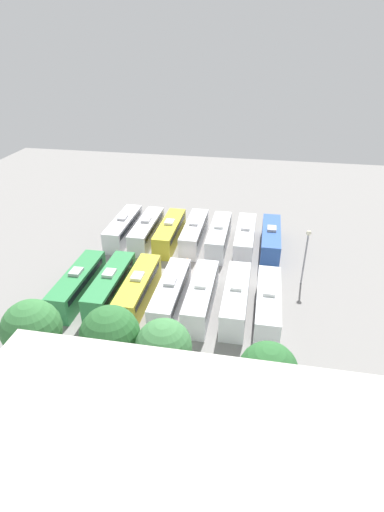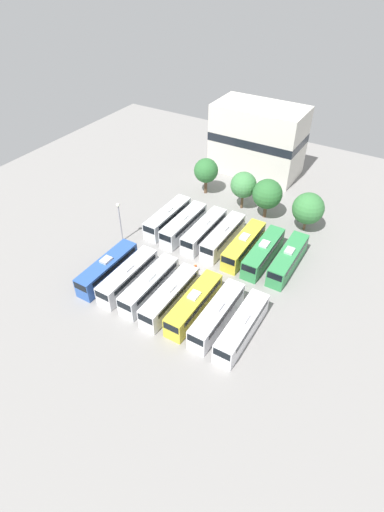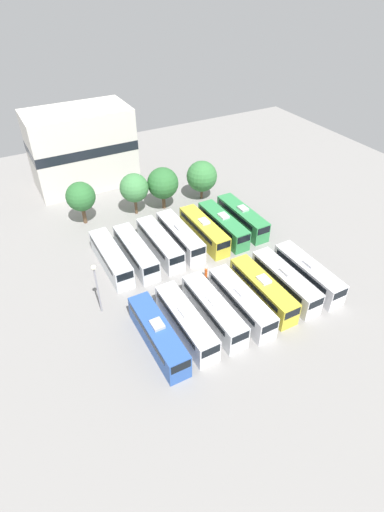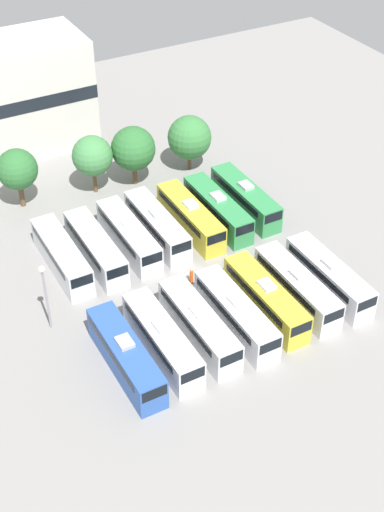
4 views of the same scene
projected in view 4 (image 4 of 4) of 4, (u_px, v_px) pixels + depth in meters
ground_plane at (193, 279)px, 69.33m from camera, size 106.26×106.26×0.00m
bus_0 at (126, 355)px, 59.02m from camera, size 2.50×10.83×3.41m
bus_1 at (162, 339)px, 60.51m from camera, size 2.50×10.83×3.41m
bus_2 at (199, 324)px, 61.92m from camera, size 2.50×10.83×3.41m
bus_3 at (236, 313)px, 63.01m from camera, size 2.50×10.83×3.41m
bus_4 at (266, 298)px, 64.64m from camera, size 2.50×10.83×3.41m
bus_5 at (297, 287)px, 65.88m from camera, size 2.50×10.83×3.41m
bus_6 at (329, 276)px, 67.10m from camera, size 2.50×10.83×3.41m
bus_7 at (62, 255)px, 69.57m from camera, size 2.50×10.83×3.41m
bus_8 at (96, 247)px, 70.56m from camera, size 2.50×10.83×3.41m
bus_9 at (129, 235)px, 72.15m from camera, size 2.50×10.83×3.41m
bus_10 at (157, 225)px, 73.55m from camera, size 2.50×10.83×3.41m
bus_11 at (190, 217)px, 74.72m from camera, size 2.50×10.83×3.41m
bus_12 at (218, 209)px, 75.90m from camera, size 2.50×10.83×3.41m
bus_13 at (245, 198)px, 77.57m from camera, size 2.50×10.83×3.41m
worker_person at (192, 276)px, 68.46m from camera, size 0.36×0.36×1.68m
light_pole at (44, 286)px, 61.05m from camera, size 0.60×0.60×7.03m
tree_0 at (17, 169)px, 76.52m from camera, size 4.48×4.48×6.91m
tree_1 at (92, 156)px, 78.77m from camera, size 4.56×4.56×6.93m
tree_2 at (133, 149)px, 80.18m from camera, size 5.06×5.06×7.10m
tree_3 at (190, 138)px, 83.11m from camera, size 5.16×5.16×6.71m
depot_building at (15, 95)px, 85.78m from camera, size 17.44×9.58×13.47m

